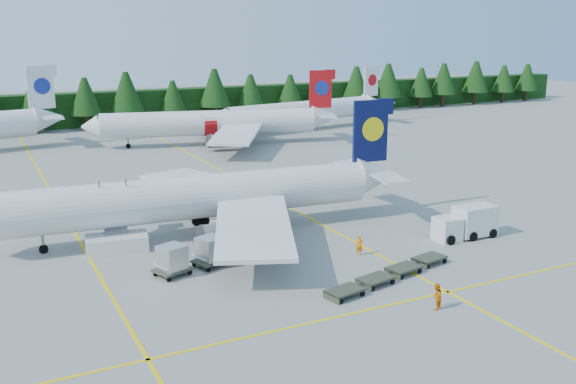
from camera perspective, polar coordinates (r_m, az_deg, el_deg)
name	(u,v)px	position (r m, az deg, el deg)	size (l,w,h in m)	color
ground	(324,277)	(45.27, 3.19, -7.53)	(320.00, 320.00, 0.00)	gray
taxi_stripe_a	(72,227)	(59.29, -18.68, -2.97)	(0.25, 120.00, 0.01)	yellow
taxi_stripe_b	(277,201)	(64.77, -0.95, -0.78)	(0.25, 120.00, 0.01)	yellow
taxi_stripe_cross	(372,309)	(40.60, 7.45, -10.29)	(80.00, 0.25, 0.01)	yellow
treeline_hedge	(98,109)	(121.07, -16.52, 7.11)	(220.00, 4.00, 6.00)	black
airliner_navy	(184,199)	(53.64, -9.23, -0.61)	(36.63, 30.06, 10.65)	silver
airliner_red	(206,123)	(96.58, -7.34, 6.06)	(36.63, 29.80, 10.82)	silver
airliner_far_right	(297,112)	(110.15, 0.83, 7.16)	(35.25, 9.54, 10.34)	silver
airstairs	(117,238)	(52.15, -15.00, -3.97)	(5.03, 6.83, 4.23)	silver
service_truck	(465,223)	(54.96, 15.47, -2.66)	(5.49, 2.16, 2.62)	white
dolly_train	(390,273)	(45.22, 9.05, -7.11)	(11.46, 4.39, 0.14)	#343A2A
uld_pair	(192,254)	(46.41, -8.57, -5.49)	(5.92, 3.16, 1.84)	#343A2A
crew_a	(359,245)	(49.40, 6.36, -4.75)	(0.57, 0.37, 1.56)	orange
crew_b	(436,297)	(40.99, 13.05, -9.04)	(0.81, 0.63, 1.67)	#DA6704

